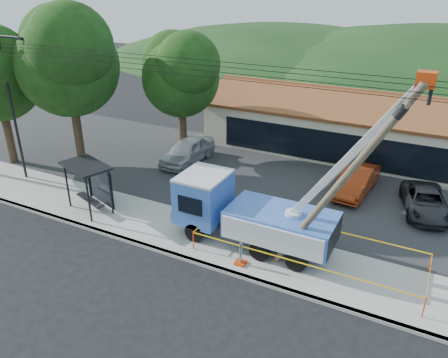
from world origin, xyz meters
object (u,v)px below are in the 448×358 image
Objects in this scene: leaning_pole at (345,178)px; bus_shelter at (90,176)px; car_red at (354,194)px; car_dark at (423,214)px; car_silver at (188,163)px; utility_truck at (249,212)px.

leaning_pole reaches higher than bus_shelter.
car_red is (12.48, 8.83, -2.14)m from bus_shelter.
leaning_pole is 9.89m from car_dark.
leaning_pole is at bearing -32.38° from car_silver.
utility_truck is 5.38m from leaning_pole.
utility_truck is 3.30× the size of bus_shelter.
car_red is at bearing 53.45° from bus_shelter.
car_silver is at bearing 165.13° from car_dark.
utility_truck is 9.11m from bus_shelter.
bus_shelter is at bearing -95.34° from car_silver.
leaning_pole is 10.12m from car_red.
bus_shelter is 18.40m from car_dark.
car_red is 1.01× the size of car_dark.
car_red is at bearing 155.27° from car_dark.
bus_shelter is 8.64m from car_silver.
utility_truck is 10.44m from car_dark.
car_red is (3.41, 7.96, -1.80)m from utility_truck.
car_silver reaches higher than car_red.
utility_truck is 11.13m from car_silver.
utility_truck is at bearing 23.66° from bus_shelter.
leaning_pole is at bearing 18.16° from bus_shelter.
utility_truck is at bearing 168.65° from leaning_pole.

